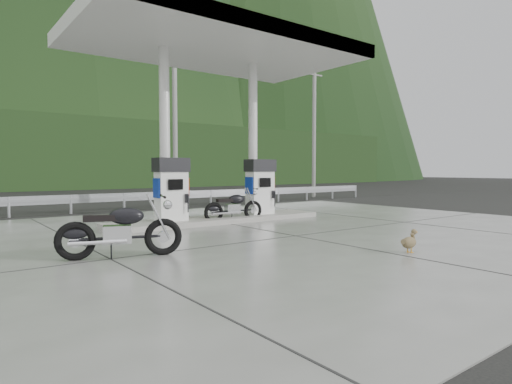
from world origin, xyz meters
TOP-DOWN VIEW (x-y plane):
  - ground at (0.00, 0.00)m, footprint 160.00×160.00m
  - forecourt_apron at (0.00, 0.00)m, footprint 18.00×14.00m
  - pump_island at (0.00, 2.50)m, footprint 7.00×1.40m
  - gas_pump_left at (-1.60, 2.50)m, footprint 0.95×0.55m
  - gas_pump_right at (1.60, 2.50)m, footprint 0.95×0.55m
  - canopy_column_left at (-1.60, 2.90)m, footprint 0.30×0.30m
  - canopy_column_right at (1.60, 2.90)m, footprint 0.30×0.30m
  - canopy_roof at (0.00, 2.50)m, footprint 8.50×5.00m
  - guardrail at (0.00, 8.00)m, footprint 26.00×0.16m
  - road at (0.00, 11.50)m, footprint 60.00×7.00m
  - utility_pole_b at (2.00, 9.50)m, footprint 0.22×0.22m
  - utility_pole_c at (11.00, 9.50)m, footprint 0.22×0.22m
  - tree_band at (0.00, 30.00)m, footprint 80.00×6.00m
  - motorcycle_left at (-4.30, -0.96)m, footprint 2.20×1.28m
  - motorcycle_right at (0.45, 2.36)m, footprint 1.94×0.77m
  - duck at (0.34, -3.89)m, footprint 0.54×0.22m

SIDE VIEW (x-z plane):
  - ground at x=0.00m, z-range 0.00..0.00m
  - road at x=0.00m, z-range 0.00..0.01m
  - forecourt_apron at x=0.00m, z-range 0.00..0.02m
  - pump_island at x=0.00m, z-range 0.02..0.17m
  - duck at x=0.34m, z-range 0.02..0.40m
  - motorcycle_right at x=0.45m, z-range 0.02..0.92m
  - motorcycle_left at x=-4.30m, z-range 0.02..1.01m
  - guardrail at x=0.00m, z-range 0.00..1.42m
  - gas_pump_left at x=-1.60m, z-range 0.17..1.97m
  - gas_pump_right at x=1.60m, z-range 0.17..1.97m
  - canopy_column_left at x=-1.60m, z-range 0.17..5.17m
  - canopy_column_right at x=1.60m, z-range 0.17..5.17m
  - tree_band at x=0.00m, z-range 0.00..6.00m
  - utility_pole_b at x=2.00m, z-range 0.00..8.00m
  - utility_pole_c at x=11.00m, z-range 0.00..8.00m
  - canopy_roof at x=0.00m, z-range 5.17..5.57m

